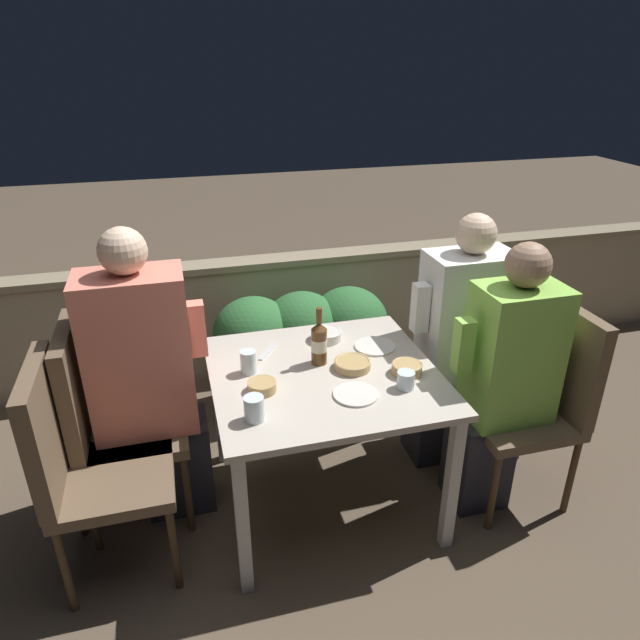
% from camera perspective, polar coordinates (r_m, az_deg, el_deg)
% --- Properties ---
extents(ground_plane, '(16.00, 16.00, 0.00)m').
position_cam_1_polar(ground_plane, '(2.92, 0.38, -17.27)').
color(ground_plane, brown).
extents(parapet_wall, '(9.00, 0.18, 0.79)m').
position_cam_1_polar(parapet_wall, '(3.79, -4.96, 0.63)').
color(parapet_wall, gray).
rests_on(parapet_wall, ground_plane).
extents(dining_table, '(0.98, 0.94, 0.71)m').
position_cam_1_polar(dining_table, '(2.54, 0.42, -6.88)').
color(dining_table, '#BCB2A3').
rests_on(dining_table, ground_plane).
extents(planter_hedge, '(1.06, 0.47, 0.71)m').
position_cam_1_polar(planter_hedge, '(3.42, -1.77, -2.25)').
color(planter_hedge, brown).
rests_on(planter_hedge, ground_plane).
extents(chair_left_near, '(0.47, 0.46, 0.97)m').
position_cam_1_polar(chair_left_near, '(2.43, -22.94, -12.42)').
color(chair_left_near, brown).
rests_on(chair_left_near, ground_plane).
extents(chair_left_far, '(0.47, 0.46, 0.97)m').
position_cam_1_polar(chair_left_far, '(2.66, -20.83, -8.46)').
color(chair_left_far, brown).
rests_on(chair_left_far, ground_plane).
extents(person_coral_top, '(0.50, 0.26, 1.38)m').
position_cam_1_polar(person_coral_top, '(2.58, -16.63, -5.82)').
color(person_coral_top, '#282833').
rests_on(person_coral_top, ground_plane).
extents(chair_right_near, '(0.47, 0.46, 0.97)m').
position_cam_1_polar(chair_right_near, '(2.82, 21.23, -6.43)').
color(chair_right_near, brown).
rests_on(chair_right_near, ground_plane).
extents(person_green_blouse, '(0.47, 0.26, 1.29)m').
position_cam_1_polar(person_green_blouse, '(2.67, 17.79, -5.77)').
color(person_green_blouse, '#282833').
rests_on(person_green_blouse, ground_plane).
extents(chair_right_far, '(0.47, 0.46, 0.97)m').
position_cam_1_polar(chair_right_far, '(3.07, 16.87, -3.08)').
color(chair_right_far, brown).
rests_on(chair_right_far, ground_plane).
extents(person_white_polo, '(0.49, 0.26, 1.31)m').
position_cam_1_polar(person_white_polo, '(2.93, 13.57, -2.15)').
color(person_white_polo, '#282833').
rests_on(person_white_polo, ground_plane).
extents(beer_bottle, '(0.07, 0.07, 0.27)m').
position_cam_1_polar(beer_bottle, '(2.52, -0.11, -2.26)').
color(beer_bottle, brown).
rests_on(beer_bottle, dining_table).
extents(plate_0, '(0.19, 0.19, 0.01)m').
position_cam_1_polar(plate_0, '(2.34, 3.58, -7.42)').
color(plate_0, silver).
rests_on(plate_0, dining_table).
extents(plate_1, '(0.19, 0.19, 0.01)m').
position_cam_1_polar(plate_1, '(2.71, 5.51, -2.63)').
color(plate_1, silver).
rests_on(plate_1, dining_table).
extents(bowl_0, '(0.16, 0.16, 0.04)m').
position_cam_1_polar(bowl_0, '(2.52, 3.27, -4.43)').
color(bowl_0, tan).
rests_on(bowl_0, dining_table).
extents(bowl_1, '(0.13, 0.13, 0.05)m').
position_cam_1_polar(bowl_1, '(2.50, 8.68, -4.76)').
color(bowl_1, tan).
rests_on(bowl_1, dining_table).
extents(bowl_2, '(0.12, 0.12, 0.04)m').
position_cam_1_polar(bowl_2, '(2.37, -5.83, -6.56)').
color(bowl_2, tan).
rests_on(bowl_2, dining_table).
extents(bowl_3, '(0.15, 0.15, 0.05)m').
position_cam_1_polar(bowl_3, '(2.75, 0.62, -1.48)').
color(bowl_3, beige).
rests_on(bowl_3, dining_table).
extents(glass_cup_0, '(0.08, 0.08, 0.10)m').
position_cam_1_polar(glass_cup_0, '(2.19, -6.61, -8.80)').
color(glass_cup_0, silver).
rests_on(glass_cup_0, dining_table).
extents(glass_cup_1, '(0.07, 0.07, 0.10)m').
position_cam_1_polar(glass_cup_1, '(2.49, -7.18, -4.18)').
color(glass_cup_1, silver).
rests_on(glass_cup_1, dining_table).
extents(glass_cup_2, '(0.07, 0.07, 0.08)m').
position_cam_1_polar(glass_cup_2, '(2.39, 8.57, -5.97)').
color(glass_cup_2, silver).
rests_on(glass_cup_2, dining_table).
extents(fork_0, '(0.11, 0.15, 0.01)m').
position_cam_1_polar(fork_0, '(2.66, -5.23, -3.15)').
color(fork_0, silver).
rests_on(fork_0, dining_table).
extents(potted_plant, '(0.29, 0.29, 0.62)m').
position_cam_1_polar(potted_plant, '(3.76, 15.57, -0.70)').
color(potted_plant, '#B2A899').
rests_on(potted_plant, ground_plane).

